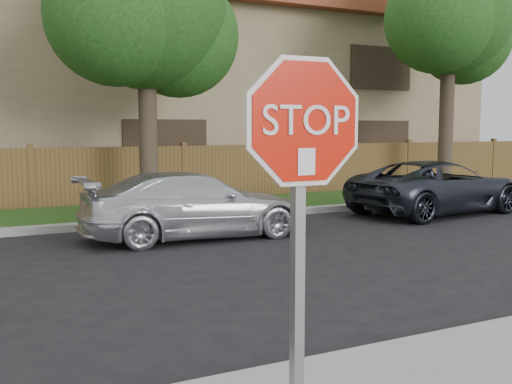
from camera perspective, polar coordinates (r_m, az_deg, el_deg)
far_curb at (r=12.78m, az=-18.91°, el=-3.34°), size 70.00×0.30×0.15m
grass_strip at (r=14.40m, az=-19.80°, el=-2.38°), size 70.00×3.00×0.12m
fence at (r=15.90m, az=-20.59°, el=1.05°), size 70.00×0.12×1.60m
apartment_building at (r=21.47m, az=-22.48°, el=9.51°), size 35.20×9.20×7.20m
tree_mid at (r=14.79m, az=-10.25°, el=16.85°), size 4.80×3.90×7.35m
tree_right at (r=19.80m, az=18.30°, el=15.93°), size 4.80×3.90×8.20m
stop_sign at (r=3.37m, az=4.42°, el=1.23°), size 1.01×0.13×2.55m
sedan_right at (r=11.52m, az=-5.87°, el=-1.24°), size 4.42×1.91×1.27m
sedan_far_right at (r=15.36m, az=16.90°, el=0.46°), size 4.91×2.70×1.30m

